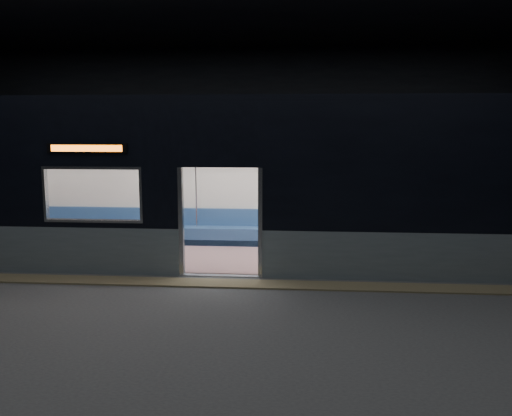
# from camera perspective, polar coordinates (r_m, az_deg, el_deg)

# --- Properties ---
(station_floor) EXTENTS (24.00, 14.00, 0.01)m
(station_floor) POSITION_cam_1_polar(r_m,az_deg,el_deg) (9.27, -4.66, -9.00)
(station_floor) COLOR #47494C
(station_floor) RESTS_ON ground
(station_envelope) EXTENTS (24.00, 14.00, 5.00)m
(station_envelope) POSITION_cam_1_polar(r_m,az_deg,el_deg) (8.86, -4.96, 14.21)
(station_envelope) COLOR black
(station_envelope) RESTS_ON station_floor
(tactile_strip) EXTENTS (22.80, 0.50, 0.03)m
(tactile_strip) POSITION_cam_1_polar(r_m,az_deg,el_deg) (9.78, -4.13, -7.91)
(tactile_strip) COLOR #8C7F59
(tactile_strip) RESTS_ON station_floor
(metro_car) EXTENTS (18.00, 3.04, 3.35)m
(metro_car) POSITION_cam_1_polar(r_m,az_deg,el_deg) (11.38, -2.71, 3.87)
(metro_car) COLOR gray
(metro_car) RESTS_ON station_floor
(passenger) EXTENTS (0.43, 0.70, 1.36)m
(passenger) POSITION_cam_1_polar(r_m,az_deg,el_deg) (12.58, 13.77, -0.73)
(passenger) COLOR black
(passenger) RESTS_ON metro_car
(handbag) EXTENTS (0.33, 0.29, 0.14)m
(handbag) POSITION_cam_1_polar(r_m,az_deg,el_deg) (12.38, 14.00, -1.43)
(handbag) COLOR black
(handbag) RESTS_ON passenger
(transit_map) EXTENTS (0.88, 0.03, 0.57)m
(transit_map) POSITION_cam_1_polar(r_m,az_deg,el_deg) (13.06, 19.38, 2.22)
(transit_map) COLOR white
(transit_map) RESTS_ON metro_car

